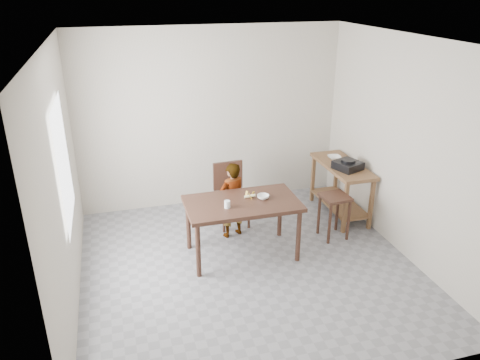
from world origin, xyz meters
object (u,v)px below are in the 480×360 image
object	(u,v)px
prep_counter	(340,189)
dining_chair	(232,196)
dining_table	(242,228)
child	(232,200)
stool	(334,216)

from	to	relation	value
prep_counter	dining_chair	size ratio (longest dim) A/B	1.34
dining_table	dining_chair	bearing A→B (deg)	83.88
prep_counter	child	world-z (taller)	child
dining_chair	dining_table	bearing A→B (deg)	-99.36
stool	prep_counter	bearing A→B (deg)	56.47
child	stool	xyz separation A→B (m)	(1.32, -0.41, -0.22)
prep_counter	stool	bearing A→B (deg)	-123.53
dining_chair	stool	distance (m)	1.44
dining_table	child	distance (m)	0.54
prep_counter	child	bearing A→B (deg)	-173.79
stool	child	bearing A→B (deg)	162.68
prep_counter	dining_chair	world-z (taller)	dining_chair
dining_table	prep_counter	bearing A→B (deg)	22.15
dining_table	child	world-z (taller)	child
dining_table	stool	size ratio (longest dim) A/B	2.26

